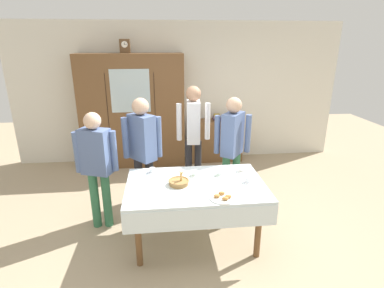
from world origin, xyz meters
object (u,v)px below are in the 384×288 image
object	(u,v)px
person_behind_table_left	(193,129)
person_near_right_end	(97,161)
mantel_clock	(125,46)
bread_basket	(179,182)
person_by_cabinet	(143,146)
tea_cup_far_right	(242,169)
tea_cup_near_left	(152,171)
book_stack	(217,117)
spoon_front_edge	(233,183)
dining_table	(196,193)
pastry_plate	(223,197)
person_beside_shelf	(232,142)
wall_cabinet	(133,112)
spoon_mid_left	(165,190)
bookshelf_low	(216,140)
spoon_near_right	(240,190)
tea_cup_front_edge	(195,174)
tea_cup_far_left	(220,173)
tea_cup_back_edge	(249,180)

from	to	relation	value
person_behind_table_left	person_near_right_end	world-z (taller)	person_behind_table_left
mantel_clock	bread_basket	world-z (taller)	mantel_clock
person_by_cabinet	tea_cup_far_right	bearing A→B (deg)	-19.25
tea_cup_near_left	tea_cup_far_right	size ratio (longest dim) A/B	1.00
book_stack	spoon_front_edge	distance (m)	2.65
tea_cup_far_right	dining_table	bearing A→B (deg)	-153.12
person_behind_table_left	pastry_plate	bearing A→B (deg)	-85.84
person_beside_shelf	person_behind_table_left	bearing A→B (deg)	133.94
mantel_clock	person_by_cabinet	distance (m)	2.24
wall_cabinet	spoon_mid_left	distance (m)	2.75
bookshelf_low	person_near_right_end	xyz separation A→B (m)	(-1.92, -2.17, 0.51)
dining_table	person_beside_shelf	distance (m)	1.09
mantel_clock	spoon_near_right	distance (m)	3.45
book_stack	spoon_mid_left	world-z (taller)	book_stack
pastry_plate	person_behind_table_left	xyz separation A→B (m)	(-0.12, 1.69, 0.26)
mantel_clock	person_behind_table_left	world-z (taller)	mantel_clock
wall_cabinet	bookshelf_low	bearing A→B (deg)	1.78
tea_cup_front_edge	bread_basket	distance (m)	0.31
pastry_plate	person_by_cabinet	distance (m)	1.42
tea_cup_far_left	person_behind_table_left	distance (m)	1.17
person_near_right_end	person_behind_table_left	bearing A→B (deg)	34.05
book_stack	mantel_clock	bearing A→B (deg)	-178.27
tea_cup_far_left	person_by_cabinet	size ratio (longest dim) A/B	0.08
mantel_clock	bookshelf_low	xyz separation A→B (m)	(1.69, 0.05, -1.83)
wall_cabinet	book_stack	distance (m)	1.64
person_beside_shelf	spoon_front_edge	bearing A→B (deg)	-101.91
tea_cup_near_left	wall_cabinet	bearing A→B (deg)	100.27
tea_cup_back_edge	tea_cup_far_left	size ratio (longest dim) A/B	1.00
tea_cup_far_right	spoon_near_right	xyz separation A→B (m)	(-0.15, -0.49, -0.02)
dining_table	mantel_clock	size ratio (longest dim) A/B	6.66
person_near_right_end	person_by_cabinet	bearing A→B (deg)	26.92
mantel_clock	person_beside_shelf	world-z (taller)	mantel_clock
book_stack	tea_cup_far_right	size ratio (longest dim) A/B	1.74
tea_cup_far_left	person_beside_shelf	size ratio (longest dim) A/B	0.08
person_behind_table_left	spoon_front_edge	bearing A→B (deg)	-76.71
person_near_right_end	mantel_clock	bearing A→B (deg)	83.95
tea_cup_near_left	person_behind_table_left	xyz separation A→B (m)	(0.62, 0.96, 0.25)
tea_cup_far_left	person_by_cabinet	bearing A→B (deg)	150.91
book_stack	bread_basket	world-z (taller)	book_stack
bread_basket	wall_cabinet	bearing A→B (deg)	105.39
tea_cup_far_right	tea_cup_front_edge	bearing A→B (deg)	-174.02
tea_cup_near_left	person_beside_shelf	distance (m)	1.22
bookshelf_low	tea_cup_far_left	size ratio (longest dim) A/B	7.92
wall_cabinet	tea_cup_front_edge	bearing A→B (deg)	-68.55
bread_basket	spoon_near_right	bearing A→B (deg)	-16.92
tea_cup_far_left	pastry_plate	distance (m)	0.57
bread_basket	pastry_plate	size ratio (longest dim) A/B	0.86
book_stack	bread_basket	xyz separation A→B (m)	(-0.93, -2.61, -0.10)
tea_cup_back_edge	pastry_plate	distance (m)	0.51
wall_cabinet	book_stack	world-z (taller)	wall_cabinet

